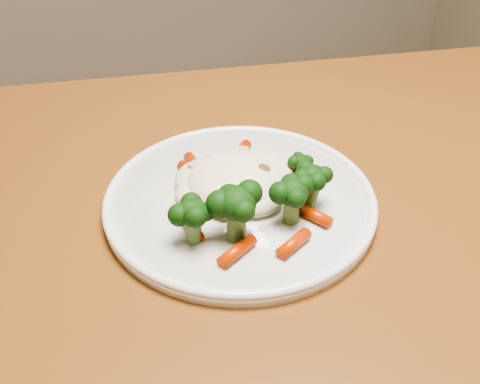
{
  "coord_description": "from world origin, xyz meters",
  "views": [
    {
      "loc": [
        -0.06,
        -0.51,
        1.13
      ],
      "look_at": [
        0.1,
        -0.06,
        0.77
      ],
      "focal_mm": 45.0,
      "sensor_mm": 36.0,
      "label": 1
    }
  ],
  "objects": [
    {
      "name": "dining_table",
      "position": [
        0.16,
        -0.13,
        0.65
      ],
      "size": [
        1.26,
        0.94,
        0.75
      ],
      "rotation": [
        0.0,
        0.0,
        -0.15
      ],
      "color": "brown",
      "rests_on": "ground"
    },
    {
      "name": "plate",
      "position": [
        0.1,
        -0.06,
        0.76
      ],
      "size": [
        0.27,
        0.27,
        0.01
      ],
      "primitive_type": "cylinder",
      "color": "white",
      "rests_on": "dining_table"
    },
    {
      "name": "meal",
      "position": [
        0.1,
        -0.07,
        0.78
      ],
      "size": [
        0.17,
        0.19,
        0.05
      ],
      "color": "#F2E5C1",
      "rests_on": "plate"
    }
  ]
}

